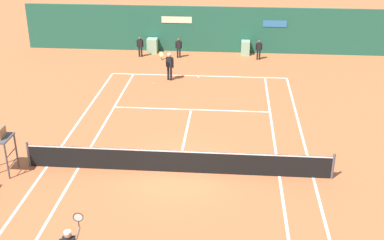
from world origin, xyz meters
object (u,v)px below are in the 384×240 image
tennis_ball_near_service_line (154,83)px  player_on_baseline (169,64)px  ball_kid_left_post (259,48)px  ball_kid_centre_post (179,47)px  ball_kid_right_post (140,45)px

tennis_ball_near_service_line → player_on_baseline: bearing=41.3°
ball_kid_left_post → player_on_baseline: bearing=33.2°
player_on_baseline → tennis_ball_near_service_line: bearing=60.6°
ball_kid_centre_post → tennis_ball_near_service_line: size_ratio=19.62×
ball_kid_left_post → tennis_ball_near_service_line: size_ratio=19.49×
ball_kid_right_post → player_on_baseline: bearing=116.4°
ball_kid_right_post → tennis_ball_near_service_line: ball_kid_right_post is taller
ball_kid_right_post → tennis_ball_near_service_line: size_ratio=20.28×
ball_kid_left_post → ball_kid_right_post: (-7.94, -0.00, 0.03)m
ball_kid_right_post → tennis_ball_near_service_line: (1.71, -5.31, -0.76)m
player_on_baseline → tennis_ball_near_service_line: (-0.84, -0.74, -0.95)m
player_on_baseline → ball_kid_left_post: 7.08m
ball_kid_left_post → tennis_ball_near_service_line: (-6.23, -5.31, -0.73)m
player_on_baseline → ball_kid_right_post: bearing=-41.6°
player_on_baseline → tennis_ball_near_service_line: 1.47m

